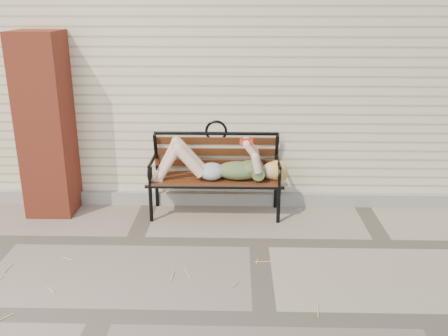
{
  "coord_description": "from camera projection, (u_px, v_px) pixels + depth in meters",
  "views": [
    {
      "loc": [
        -0.23,
        -4.47,
        2.3
      ],
      "look_at": [
        -0.36,
        0.52,
        0.61
      ],
      "focal_mm": 40.0,
      "sensor_mm": 36.0,
      "label": 1
    }
  ],
  "objects": [
    {
      "name": "brick_pillar",
      "position": [
        46.0,
        126.0,
        5.41
      ],
      "size": [
        0.5,
        0.5,
        2.0
      ],
      "primitive_type": "cube",
      "color": "#AB3E26",
      "rests_on": "ground"
    },
    {
      "name": "straw_scatter",
      "position": [
        109.0,
        303.0,
        3.97
      ],
      "size": [
        2.42,
        1.14,
        0.01
      ],
      "color": "#DEB96C",
      "rests_on": "ground"
    },
    {
      "name": "reading_woman",
      "position": [
        216.0,
        164.0,
        5.42
      ],
      "size": [
        1.48,
        0.34,
        0.46
      ],
      "color": "#0A364B",
      "rests_on": "ground"
    },
    {
      "name": "house_wall",
      "position": [
        253.0,
        57.0,
        7.32
      ],
      "size": [
        8.0,
        4.0,
        3.0
      ],
      "primitive_type": "cube",
      "color": "beige",
      "rests_on": "ground"
    },
    {
      "name": "garden_bench",
      "position": [
        216.0,
        163.0,
        5.55
      ],
      "size": [
        1.57,
        0.62,
        1.01
      ],
      "color": "black",
      "rests_on": "ground"
    },
    {
      "name": "foundation_strip",
      "position": [
        255.0,
        199.0,
        5.86
      ],
      "size": [
        8.0,
        0.1,
        0.15
      ],
      "primitive_type": "cube",
      "color": "gray",
      "rests_on": "ground"
    },
    {
      "name": "ground",
      "position": [
        259.0,
        243.0,
        4.97
      ],
      "size": [
        80.0,
        80.0,
        0.0
      ],
      "primitive_type": "plane",
      "color": "gray",
      "rests_on": "ground"
    }
  ]
}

